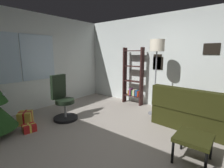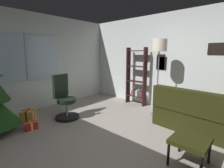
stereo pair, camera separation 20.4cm
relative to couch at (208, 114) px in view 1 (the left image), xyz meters
The scene contains 10 objects.
ground_plane 1.88m from the couch, 152.71° to the left, with size 4.63×6.15×0.10m, color #9F958B.
wall_back_with_windows 4.42m from the couch, 112.66° to the left, with size 4.63×0.12×2.60m.
wall_right_with_frames 1.50m from the couch, 49.49° to the left, with size 0.12×6.15×2.60m.
couch is the anchor object (origin of this frame).
footstool 1.39m from the couch, behind, with size 0.50×0.47×0.39m.
gift_box_red 3.67m from the couch, 131.61° to the left, with size 0.26×0.23×0.15m.
gift_box_gold 3.93m from the couch, 126.10° to the left, with size 0.39×0.39×0.28m.
office_chair 3.19m from the couch, 120.45° to the left, with size 0.56×0.56×1.06m.
bookshelf 2.21m from the couch, 77.77° to the left, with size 0.18×0.64×1.72m.
floor_lamp 1.76m from the couch, 89.00° to the left, with size 0.35×0.35×1.87m.
Camera 1 is at (-2.13, -1.29, 1.54)m, focal length 26.12 mm.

